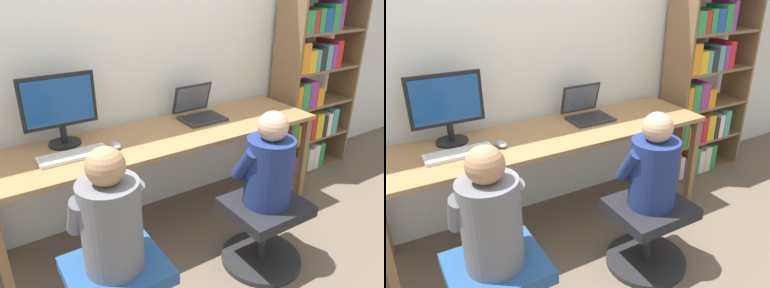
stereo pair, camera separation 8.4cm
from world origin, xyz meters
The scene contains 11 objects.
ground_plane centered at (0.00, 0.00, 0.00)m, with size 14.00×14.00×0.00m, color brown.
wall_back centered at (0.00, 0.67, 1.30)m, with size 10.00×0.05×2.60m.
desk centered at (0.00, 0.30, 0.68)m, with size 2.27×0.61×0.75m.
desktop_monitor centered at (-0.61, 0.47, 0.99)m, with size 0.44×0.20×0.44m.
laptop centered at (0.35, 0.42, 0.80)m, with size 0.31×0.29×0.24m.
keyboard centered at (-0.62, 0.26, 0.76)m, with size 0.40×0.14×0.03m.
computer_mouse_by_keyboard centered at (-0.36, 0.25, 0.77)m, with size 0.06×0.10×0.03m.
office_chair_right centered at (0.34, -0.35, 0.25)m, with size 0.51×0.51×0.45m.
person_at_monitor centered at (-0.64, -0.37, 0.71)m, with size 0.34×0.30×0.62m.
person_at_laptop centered at (0.34, -0.34, 0.70)m, with size 0.34×0.29×0.58m.
bookshelf centered at (1.55, 0.43, 0.76)m, with size 0.80×0.31×1.62m.
Camera 1 is at (-1.08, -1.75, 1.70)m, focal length 35.00 mm.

